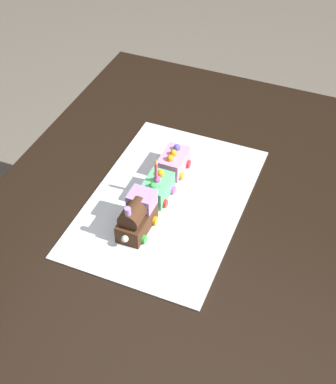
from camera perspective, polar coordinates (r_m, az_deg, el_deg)
The scene contains 7 objects.
ground_plane at distance 2.03m, azimuth 0.41°, elevation -16.57°, with size 8.00×8.00×0.00m, color #6B6054.
dining_table at distance 1.52m, azimuth 0.53°, elevation -4.68°, with size 1.40×1.00×0.74m.
cake_board at distance 1.46m, azimuth 0.00°, elevation -0.91°, with size 0.60×0.40×0.00m, color silver.
cake_locomotive at distance 1.35m, azimuth -3.33°, elevation -2.51°, with size 0.14×0.08×0.12m.
cake_car_caboose_mint_green at distance 1.45m, azimuth -1.16°, elevation 0.42°, with size 0.10×0.08×0.07m.
cake_car_hopper_bubblegum at distance 1.53m, azimuth 0.59°, elevation 3.23°, with size 0.10×0.08×0.07m.
birthday_candle at distance 1.40m, azimuth -1.26°, elevation 2.46°, with size 0.01×0.01×0.06m.
Camera 1 is at (-0.93, -0.37, 1.77)m, focal length 50.33 mm.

